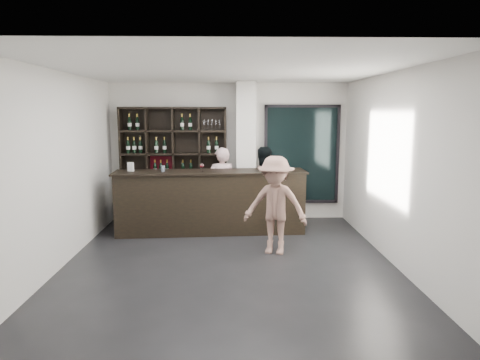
{
  "coord_description": "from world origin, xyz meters",
  "views": [
    {
      "loc": [
        0.01,
        -6.36,
        2.29
      ],
      "look_at": [
        0.2,
        1.1,
        1.11
      ],
      "focal_mm": 32.0,
      "sensor_mm": 36.0,
      "label": 1
    }
  ],
  "objects_px": {
    "wine_shelf": "(174,165)",
    "tasting_counter": "(211,202)",
    "taster_pink": "(222,187)",
    "taster_black": "(262,185)",
    "customer": "(275,205)"
  },
  "relations": [
    {
      "from": "taster_pink",
      "to": "taster_black",
      "type": "distance_m",
      "value": 0.88
    },
    {
      "from": "tasting_counter",
      "to": "taster_pink",
      "type": "height_order",
      "value": "taster_pink"
    },
    {
      "from": "customer",
      "to": "taster_pink",
      "type": "bearing_deg",
      "value": 134.88
    },
    {
      "from": "tasting_counter",
      "to": "customer",
      "type": "bearing_deg",
      "value": -51.91
    },
    {
      "from": "tasting_counter",
      "to": "taster_black",
      "type": "relative_size",
      "value": 2.28
    },
    {
      "from": "taster_pink",
      "to": "taster_black",
      "type": "xyz_separation_m",
      "value": [
        0.84,
        0.26,
        -0.01
      ]
    },
    {
      "from": "tasting_counter",
      "to": "taster_black",
      "type": "distance_m",
      "value": 1.3
    },
    {
      "from": "tasting_counter",
      "to": "wine_shelf",
      "type": "bearing_deg",
      "value": 128.23
    },
    {
      "from": "wine_shelf",
      "to": "tasting_counter",
      "type": "height_order",
      "value": "wine_shelf"
    },
    {
      "from": "wine_shelf",
      "to": "taster_pink",
      "type": "xyz_separation_m",
      "value": [
        1.0,
        -0.42,
        -0.4
      ]
    },
    {
      "from": "wine_shelf",
      "to": "taster_black",
      "type": "height_order",
      "value": "wine_shelf"
    },
    {
      "from": "taster_black",
      "to": "customer",
      "type": "height_order",
      "value": "customer"
    },
    {
      "from": "taster_black",
      "to": "customer",
      "type": "bearing_deg",
      "value": 84.25
    },
    {
      "from": "tasting_counter",
      "to": "customer",
      "type": "relative_size",
      "value": 2.26
    },
    {
      "from": "taster_black",
      "to": "customer",
      "type": "distance_m",
      "value": 2.0
    }
  ]
}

